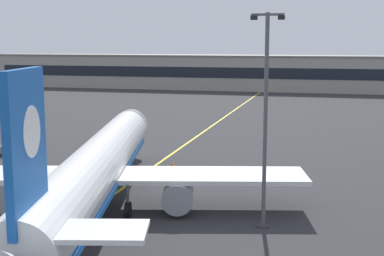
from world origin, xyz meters
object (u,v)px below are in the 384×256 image
at_px(apron_lamp_post, 265,118).
at_px(service_car_nearest, 15,146).
at_px(safety_cone_by_nose_gear, 172,164).
at_px(airliner_foreground, 96,168).

bearing_deg(apron_lamp_post, service_car_nearest, 149.63).
height_order(apron_lamp_post, service_car_nearest, apron_lamp_post).
bearing_deg(safety_cone_by_nose_gear, airliner_foreground, -94.84).
bearing_deg(service_car_nearest, safety_cone_by_nose_gear, -6.06).
height_order(airliner_foreground, service_car_nearest, airliner_foreground).
relative_size(airliner_foreground, safety_cone_by_nose_gear, 74.61).
bearing_deg(service_car_nearest, airliner_foreground, -44.13).
height_order(apron_lamp_post, safety_cone_by_nose_gear, apron_lamp_post).
bearing_deg(safety_cone_by_nose_gear, service_car_nearest, 173.94).
distance_m(airliner_foreground, safety_cone_by_nose_gear, 16.18).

